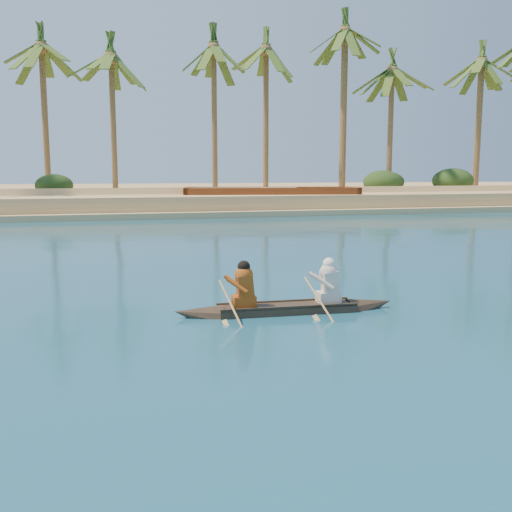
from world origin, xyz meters
name	(u,v)px	position (x,y,z in m)	size (l,w,h in m)	color
sandy_embankment	(207,195)	(0.00, 46.89, 0.53)	(150.00, 51.00, 1.50)	#E1C77F
palm_grove	(233,111)	(0.00, 35.00, 8.00)	(110.00, 14.00, 16.00)	#35501C
shrub_cluster	(243,193)	(0.00, 31.50, 1.20)	(100.00, 6.00, 2.40)	#223413
canoe	(287,301)	(-8.00, -2.45, 0.24)	(4.56, 0.89, 1.25)	#3D2C21
barge_mid	(270,202)	(0.87, 27.00, 0.73)	(13.12, 6.46, 2.09)	brown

